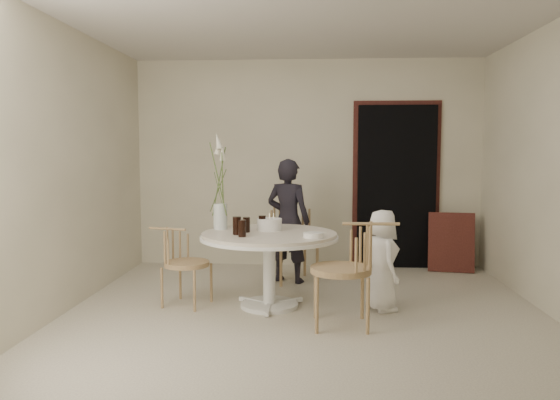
# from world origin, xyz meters

# --- Properties ---
(ground) EXTENTS (4.50, 4.50, 0.00)m
(ground) POSITION_xyz_m (0.00, 0.00, 0.00)
(ground) COLOR beige
(ground) RESTS_ON ground
(room_shell) EXTENTS (4.50, 4.50, 4.50)m
(room_shell) POSITION_xyz_m (0.00, 0.00, 1.62)
(room_shell) COLOR beige
(room_shell) RESTS_ON ground
(doorway) EXTENTS (1.00, 0.10, 2.10)m
(doorway) POSITION_xyz_m (1.15, 2.19, 1.05)
(doorway) COLOR black
(doorway) RESTS_ON ground
(door_trim) EXTENTS (1.12, 0.03, 2.22)m
(door_trim) POSITION_xyz_m (1.15, 2.23, 1.11)
(door_trim) COLOR #5E2620
(door_trim) RESTS_ON ground
(table) EXTENTS (1.33, 1.33, 0.73)m
(table) POSITION_xyz_m (-0.35, 0.25, 0.62)
(table) COLOR white
(table) RESTS_ON ground
(picture_frame) EXTENTS (0.58, 0.25, 0.74)m
(picture_frame) POSITION_xyz_m (1.81, 1.95, 0.37)
(picture_frame) COLOR #5E2620
(picture_frame) RESTS_ON ground
(chair_far) EXTENTS (0.64, 0.66, 0.94)m
(chair_far) POSITION_xyz_m (-0.20, 1.45, 0.61)
(chair_far) COLOR tan
(chair_far) RESTS_ON ground
(chair_right) EXTENTS (0.56, 0.53, 0.92)m
(chair_right) POSITION_xyz_m (0.44, -0.29, 0.59)
(chair_right) COLOR tan
(chair_right) RESTS_ON ground
(chair_left) EXTENTS (0.53, 0.50, 0.77)m
(chair_left) POSITION_xyz_m (-1.27, 0.29, 0.50)
(chair_left) COLOR tan
(chair_left) RESTS_ON ground
(girl) EXTENTS (0.61, 0.51, 1.43)m
(girl) POSITION_xyz_m (-0.21, 1.30, 0.71)
(girl) COLOR black
(girl) RESTS_ON ground
(boy) EXTENTS (0.42, 0.53, 0.96)m
(boy) POSITION_xyz_m (0.73, 0.21, 0.48)
(boy) COLOR white
(boy) RESTS_ON ground
(birthday_cake) EXTENTS (0.24, 0.24, 0.17)m
(birthday_cake) POSITION_xyz_m (-0.36, 0.40, 0.79)
(birthday_cake) COLOR white
(birthday_cake) RESTS_ON table
(cola_tumbler_a) EXTENTS (0.08, 0.08, 0.17)m
(cola_tumbler_a) POSITION_xyz_m (-0.64, 0.11, 0.82)
(cola_tumbler_a) COLOR black
(cola_tumbler_a) RESTS_ON table
(cola_tumbler_b) EXTENTS (0.08, 0.08, 0.16)m
(cola_tumbler_b) POSITION_xyz_m (-0.58, -0.02, 0.81)
(cola_tumbler_b) COLOR black
(cola_tumbler_b) RESTS_ON table
(cola_tumbler_c) EXTENTS (0.08, 0.08, 0.15)m
(cola_tumbler_c) POSITION_xyz_m (-0.57, 0.27, 0.80)
(cola_tumbler_c) COLOR black
(cola_tumbler_c) RESTS_ON table
(cola_tumbler_d) EXTENTS (0.09, 0.09, 0.15)m
(cola_tumbler_d) POSITION_xyz_m (-0.43, 0.38, 0.81)
(cola_tumbler_d) COLOR black
(cola_tumbler_d) RESTS_ON table
(plate_stack) EXTENTS (0.24, 0.24, 0.05)m
(plate_stack) POSITION_xyz_m (0.07, -0.03, 0.75)
(plate_stack) COLOR white
(plate_stack) RESTS_ON table
(flower_vase) EXTENTS (0.14, 0.14, 0.97)m
(flower_vase) POSITION_xyz_m (-0.86, 0.46, 1.07)
(flower_vase) COLOR silver
(flower_vase) RESTS_ON table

